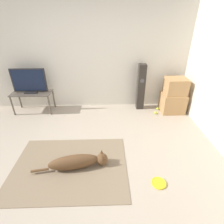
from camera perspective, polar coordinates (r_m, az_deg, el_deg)
ground_plane at (r=3.13m, az=-12.42°, el=-15.07°), size 12.00×12.00×0.00m
wall_back at (r=4.42m, az=-9.76°, el=17.39°), size 8.00×0.06×2.55m
area_rug at (r=3.03m, az=-13.55°, el=-16.85°), size 1.81×1.36×0.01m
dog at (r=2.90m, az=-11.01°, el=-15.62°), size 1.18×0.34×0.25m
frisbee at (r=2.82m, az=15.03°, el=-21.48°), size 0.22×0.22×0.03m
cardboard_box_lower at (r=4.61m, az=19.11°, el=2.95°), size 0.55×0.48×0.47m
cardboard_box_upper at (r=4.45m, az=20.08°, el=7.90°), size 0.49×0.43×0.39m
floor_speaker at (r=4.44m, az=9.42°, el=7.96°), size 0.18×0.18×1.14m
tv_stand at (r=4.70m, az=-24.57°, el=5.10°), size 0.94×0.45×0.51m
tv at (r=4.58m, az=-25.46°, el=9.11°), size 0.79×0.20×0.58m
tennis_ball_by_boxes at (r=4.65m, az=14.66°, el=1.06°), size 0.07×0.07×0.07m
tennis_ball_near_speaker at (r=4.44m, az=14.04°, el=-0.25°), size 0.07×0.07×0.07m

